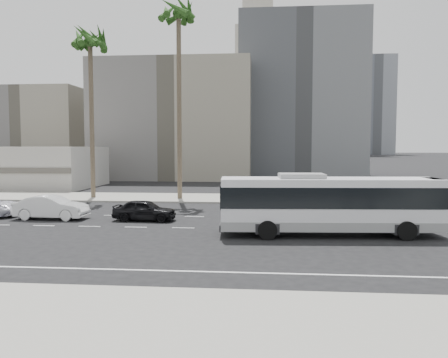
# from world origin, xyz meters

# --- Properties ---
(ground) EXTENTS (700.00, 700.00, 0.00)m
(ground) POSITION_xyz_m (0.00, 0.00, 0.00)
(ground) COLOR black
(ground) RESTS_ON ground
(sidewalk_north) EXTENTS (120.00, 7.00, 0.15)m
(sidewalk_north) POSITION_xyz_m (0.00, 15.50, 0.07)
(sidewalk_north) COLOR gray
(sidewalk_north) RESTS_ON ground
(sidewalk_south) EXTENTS (120.00, 7.00, 0.15)m
(sidewalk_south) POSITION_xyz_m (0.00, -15.50, 0.07)
(sidewalk_south) COLOR gray
(sidewalk_south) RESTS_ON ground
(commercial_low) EXTENTS (22.00, 12.16, 5.00)m
(commercial_low) POSITION_xyz_m (-30.00, 25.99, 2.50)
(commercial_low) COLOR beige
(commercial_low) RESTS_ON ground
(midrise_beige_west) EXTENTS (24.00, 18.00, 18.00)m
(midrise_beige_west) POSITION_xyz_m (-12.00, 45.00, 9.00)
(midrise_beige_west) COLOR slate
(midrise_beige_west) RESTS_ON ground
(midrise_gray_center) EXTENTS (20.00, 20.00, 26.00)m
(midrise_gray_center) POSITION_xyz_m (8.00, 52.00, 13.00)
(midrise_gray_center) COLOR #505358
(midrise_gray_center) RESTS_ON ground
(midrise_beige_far) EXTENTS (18.00, 16.00, 15.00)m
(midrise_beige_far) POSITION_xyz_m (-38.00, 50.00, 7.50)
(midrise_beige_far) COLOR slate
(midrise_beige_far) RESTS_ON ground
(civic_tower) EXTENTS (42.00, 42.00, 129.00)m
(civic_tower) POSITION_xyz_m (-2.00, 250.00, 38.83)
(civic_tower) COLOR beige
(civic_tower) RESTS_ON ground
(highrise_right) EXTENTS (26.00, 26.00, 70.00)m
(highrise_right) POSITION_xyz_m (45.00, 230.00, 35.00)
(highrise_right) COLOR slate
(highrise_right) RESTS_ON ground
(highrise_far) EXTENTS (22.00, 22.00, 60.00)m
(highrise_far) POSITION_xyz_m (70.00, 260.00, 30.00)
(highrise_far) COLOR slate
(highrise_far) RESTS_ON ground
(city_bus) EXTENTS (12.42, 3.51, 3.53)m
(city_bus) POSITION_xyz_m (5.67, -1.46, 1.85)
(city_bus) COLOR silver
(city_bus) RESTS_ON ground
(car_a) EXTENTS (1.91, 4.34, 1.45)m
(car_a) POSITION_xyz_m (-6.12, 2.54, 0.73)
(car_a) COLOR black
(car_a) RESTS_ON ground
(car_b) EXTENTS (1.87, 5.06, 1.65)m
(car_b) POSITION_xyz_m (-12.76, 2.62, 0.83)
(car_b) COLOR white
(car_b) RESTS_ON ground
(palm_near) EXTENTS (5.54, 5.54, 18.63)m
(palm_near) POSITION_xyz_m (-5.93, 14.42, 16.88)
(palm_near) COLOR brown
(palm_near) RESTS_ON ground
(palm_mid) EXTENTS (5.27, 5.27, 16.27)m
(palm_mid) POSITION_xyz_m (-14.46, 14.65, 14.64)
(palm_mid) COLOR brown
(palm_mid) RESTS_ON ground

